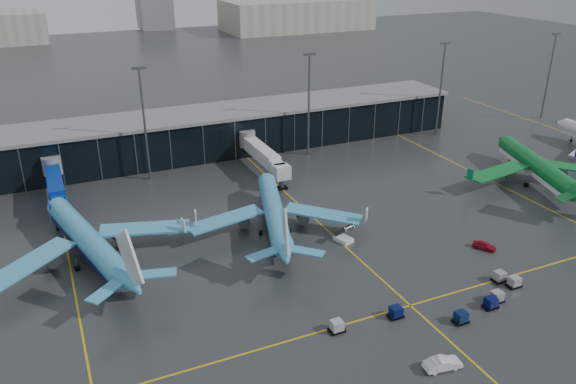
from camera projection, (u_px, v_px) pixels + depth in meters
name	position (u px, v px, depth m)	size (l,w,h in m)	color
ground	(305.00, 271.00, 91.71)	(600.00, 600.00, 0.00)	#282B2D
terminal_pier	(198.00, 133.00, 141.24)	(142.00, 17.00, 10.70)	black
jet_bridges	(56.00, 186.00, 112.58)	(94.00, 27.50, 7.20)	#595B60
flood_masts	(231.00, 110.00, 129.72)	(203.00, 0.50, 25.50)	#595B60
distant_hangars	(183.00, 19.00, 332.24)	(260.00, 71.00, 22.00)	#B2AD99
taxi_lines	(329.00, 232.00, 104.31)	(220.00, 120.00, 0.02)	gold
airliner_arkefly	(85.00, 226.00, 92.35)	(36.78, 41.89, 12.87)	#3C98C5
airliner_klm_near	(274.00, 200.00, 102.86)	(34.08, 38.81, 11.93)	#3C98C5
airliner_aer_lingus	(539.00, 156.00, 123.25)	(36.74, 41.84, 12.86)	#0D6D2A
baggage_carts	(459.00, 302.00, 82.53)	(32.77, 7.46, 1.70)	black
mobile_airstair	(343.00, 237.00, 100.67)	(3.05, 3.71, 3.45)	white
service_van_red	(484.00, 245.00, 98.15)	(1.60, 3.98, 1.36)	#9F0C1B
service_van_white	(443.00, 363.00, 70.25)	(1.73, 4.97, 1.64)	silver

